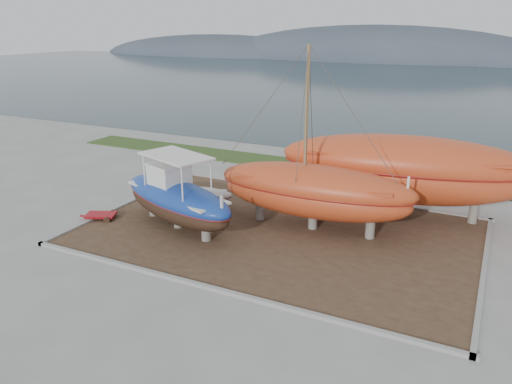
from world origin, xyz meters
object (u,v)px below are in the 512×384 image
at_px(blue_caique, 177,192).
at_px(orange_bare_hull, 402,177).
at_px(red_trailer, 101,217).
at_px(orange_sailboat, 316,142).
at_px(white_dinghy, 198,198).

height_order(blue_caique, orange_bare_hull, orange_bare_hull).
relative_size(blue_caique, orange_bare_hull, 0.61).
distance_m(blue_caique, red_trailer, 4.63).
height_order(blue_caique, orange_sailboat, orange_sailboat).
distance_m(blue_caique, orange_bare_hull, 11.39).
relative_size(orange_sailboat, orange_bare_hull, 0.78).
xyz_separation_m(orange_sailboat, red_trailer, (-10.18, -3.64, -4.23)).
bearing_deg(white_dinghy, orange_bare_hull, 5.67).
bearing_deg(orange_sailboat, blue_caique, -156.77).
xyz_separation_m(blue_caique, white_dinghy, (-0.53, 2.58, -1.26)).
bearing_deg(blue_caique, orange_sailboat, 44.64).
relative_size(white_dinghy, orange_bare_hull, 0.31).
height_order(white_dinghy, orange_sailboat, orange_sailboat).
height_order(white_dinghy, orange_bare_hull, orange_bare_hull).
bearing_deg(orange_bare_hull, orange_sailboat, -141.22).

